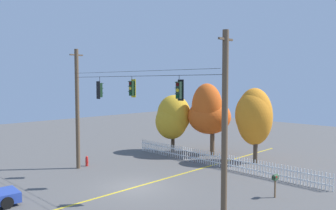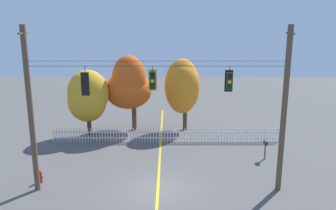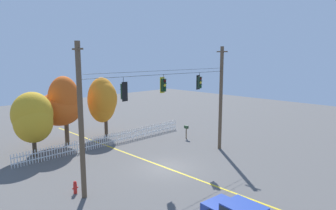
{
  "view_description": "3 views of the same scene",
  "coord_description": "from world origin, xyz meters",
  "px_view_note": "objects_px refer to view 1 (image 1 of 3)",
  "views": [
    {
      "loc": [
        16.48,
        -13.68,
        6.68
      ],
      "look_at": [
        1.27,
        1.7,
        5.23
      ],
      "focal_mm": 36.55,
      "sensor_mm": 36.0,
      "label": 1
    },
    {
      "loc": [
        0.58,
        -18.33,
        9.45
      ],
      "look_at": [
        0.53,
        1.27,
        4.64
      ],
      "focal_mm": 37.69,
      "sensor_mm": 36.0,
      "label": 2
    },
    {
      "loc": [
        -15.21,
        -15.55,
        8.33
      ],
      "look_at": [
        1.3,
        1.09,
        4.54
      ],
      "focal_mm": 32.26,
      "sensor_mm": 36.0,
      "label": 3
    }
  ],
  "objects_px": {
    "traffic_signal_southbound_primary": "(100,90)",
    "autumn_maple_mid": "(208,113)",
    "traffic_signal_northbound_secondary": "(132,88)",
    "roadside_mailbox": "(275,179)",
    "autumn_maple_near_fence": "(173,118)",
    "traffic_signal_westbound_side": "(179,90)",
    "fire_hydrant": "(87,161)",
    "autumn_oak_far_east": "(254,116)"
  },
  "relations": [
    {
      "from": "fire_hydrant",
      "to": "roadside_mailbox",
      "type": "xyz_separation_m",
      "value": [
        14.23,
        3.61,
        0.71
      ]
    },
    {
      "from": "autumn_oak_far_east",
      "to": "fire_hydrant",
      "type": "distance_m",
      "value": 14.06
    },
    {
      "from": "traffic_signal_westbound_side",
      "to": "fire_hydrant",
      "type": "distance_m",
      "value": 12.29
    },
    {
      "from": "traffic_signal_northbound_secondary",
      "to": "roadside_mailbox",
      "type": "relative_size",
      "value": 0.98
    },
    {
      "from": "traffic_signal_westbound_side",
      "to": "roadside_mailbox",
      "type": "xyz_separation_m",
      "value": [
        3.46,
        4.45,
        -5.13
      ]
    },
    {
      "from": "fire_hydrant",
      "to": "roadside_mailbox",
      "type": "height_order",
      "value": "roadside_mailbox"
    },
    {
      "from": "autumn_maple_near_fence",
      "to": "autumn_oak_far_east",
      "type": "xyz_separation_m",
      "value": [
        7.74,
        1.63,
        0.6
      ]
    },
    {
      "from": "traffic_signal_northbound_secondary",
      "to": "roadside_mailbox",
      "type": "bearing_deg",
      "value": 30.65
    },
    {
      "from": "autumn_oak_far_east",
      "to": "roadside_mailbox",
      "type": "xyz_separation_m",
      "value": [
        5.48,
        -6.82,
        -2.78
      ]
    },
    {
      "from": "traffic_signal_southbound_primary",
      "to": "traffic_signal_northbound_secondary",
      "type": "bearing_deg",
      "value": 0.31
    },
    {
      "from": "autumn_maple_near_fence",
      "to": "traffic_signal_westbound_side",
      "type": "bearing_deg",
      "value": -44.64
    },
    {
      "from": "autumn_maple_mid",
      "to": "autumn_oak_far_east",
      "type": "distance_m",
      "value": 4.56
    },
    {
      "from": "autumn_maple_near_fence",
      "to": "roadside_mailbox",
      "type": "height_order",
      "value": "autumn_maple_near_fence"
    },
    {
      "from": "traffic_signal_westbound_side",
      "to": "autumn_oak_far_east",
      "type": "bearing_deg",
      "value": 100.16
    },
    {
      "from": "roadside_mailbox",
      "to": "traffic_signal_northbound_secondary",
      "type": "bearing_deg",
      "value": -149.35
    },
    {
      "from": "traffic_signal_northbound_secondary",
      "to": "traffic_signal_westbound_side",
      "type": "relative_size",
      "value": 0.96
    },
    {
      "from": "autumn_maple_mid",
      "to": "fire_hydrant",
      "type": "distance_m",
      "value": 11.56
    },
    {
      "from": "autumn_maple_near_fence",
      "to": "traffic_signal_southbound_primary",
      "type": "bearing_deg",
      "value": -77.27
    },
    {
      "from": "autumn_maple_near_fence",
      "to": "roadside_mailbox",
      "type": "xyz_separation_m",
      "value": [
        13.22,
        -5.19,
        -2.18
      ]
    },
    {
      "from": "traffic_signal_southbound_primary",
      "to": "autumn_maple_mid",
      "type": "xyz_separation_m",
      "value": [
        1.01,
        11.05,
        -2.28
      ]
    },
    {
      "from": "fire_hydrant",
      "to": "autumn_maple_near_fence",
      "type": "bearing_deg",
      "value": 83.42
    },
    {
      "from": "autumn_maple_mid",
      "to": "roadside_mailbox",
      "type": "xyz_separation_m",
      "value": [
        10.03,
        -6.59,
        -2.74
      ]
    },
    {
      "from": "autumn_maple_mid",
      "to": "autumn_oak_far_east",
      "type": "bearing_deg",
      "value": 2.94
    },
    {
      "from": "autumn_maple_near_fence",
      "to": "autumn_oak_far_east",
      "type": "bearing_deg",
      "value": 11.88
    },
    {
      "from": "traffic_signal_westbound_side",
      "to": "autumn_maple_near_fence",
      "type": "distance_m",
      "value": 14.03
    },
    {
      "from": "autumn_maple_mid",
      "to": "autumn_maple_near_fence",
      "type": "bearing_deg",
      "value": -156.39
    },
    {
      "from": "fire_hydrant",
      "to": "traffic_signal_westbound_side",
      "type": "bearing_deg",
      "value": -4.44
    },
    {
      "from": "autumn_oak_far_east",
      "to": "fire_hydrant",
      "type": "height_order",
      "value": "autumn_oak_far_east"
    },
    {
      "from": "traffic_signal_southbound_primary",
      "to": "autumn_maple_near_fence",
      "type": "relative_size",
      "value": 0.28
    },
    {
      "from": "traffic_signal_westbound_side",
      "to": "roadside_mailbox",
      "type": "bearing_deg",
      "value": 52.12
    },
    {
      "from": "autumn_maple_mid",
      "to": "traffic_signal_westbound_side",
      "type": "bearing_deg",
      "value": -59.23
    },
    {
      "from": "traffic_signal_southbound_primary",
      "to": "traffic_signal_northbound_secondary",
      "type": "height_order",
      "value": "same"
    },
    {
      "from": "traffic_signal_southbound_primary",
      "to": "traffic_signal_westbound_side",
      "type": "relative_size",
      "value": 1.11
    },
    {
      "from": "autumn_maple_mid",
      "to": "fire_hydrant",
      "type": "height_order",
      "value": "autumn_maple_mid"
    },
    {
      "from": "traffic_signal_northbound_secondary",
      "to": "autumn_maple_mid",
      "type": "bearing_deg",
      "value": 102.89
    },
    {
      "from": "autumn_maple_mid",
      "to": "fire_hydrant",
      "type": "xyz_separation_m",
      "value": [
        -4.21,
        -10.2,
        -3.45
      ]
    },
    {
      "from": "traffic_signal_westbound_side",
      "to": "autumn_maple_near_fence",
      "type": "height_order",
      "value": "traffic_signal_westbound_side"
    },
    {
      "from": "traffic_signal_southbound_primary",
      "to": "roadside_mailbox",
      "type": "distance_m",
      "value": 12.92
    },
    {
      "from": "traffic_signal_westbound_side",
      "to": "autumn_maple_mid",
      "type": "distance_m",
      "value": 13.06
    },
    {
      "from": "traffic_signal_southbound_primary",
      "to": "autumn_oak_far_east",
      "type": "height_order",
      "value": "traffic_signal_southbound_primary"
    },
    {
      "from": "traffic_signal_northbound_secondary",
      "to": "traffic_signal_westbound_side",
      "type": "height_order",
      "value": "same"
    },
    {
      "from": "autumn_maple_mid",
      "to": "roadside_mailbox",
      "type": "distance_m",
      "value": 12.31
    }
  ]
}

